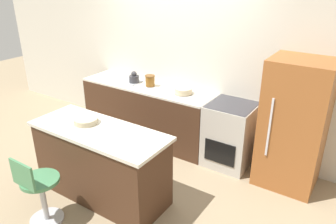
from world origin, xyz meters
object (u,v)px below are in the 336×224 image
at_px(oven_range, 230,134).
at_px(kettle, 134,78).
at_px(mixing_bowl, 183,91).
at_px(stool_chair, 39,192).
at_px(refrigerator, 294,125).

xyz_separation_m(oven_range, kettle, (-1.69, 0.00, 0.53)).
bearing_deg(kettle, mixing_bowl, 0.00).
bearing_deg(kettle, stool_chair, -77.50).
height_order(oven_range, kettle, kettle).
relative_size(stool_chair, mixing_bowl, 3.19).
height_order(stool_chair, mixing_bowl, mixing_bowl).
bearing_deg(kettle, oven_range, -0.16).
relative_size(refrigerator, mixing_bowl, 6.27).
relative_size(oven_range, kettle, 5.00).
distance_m(refrigerator, stool_chair, 3.03).
bearing_deg(refrigerator, kettle, 179.77).
height_order(refrigerator, stool_chair, refrigerator).
bearing_deg(stool_chair, refrigerator, 48.17).
bearing_deg(mixing_bowl, refrigerator, -0.36).
bearing_deg(oven_range, stool_chair, -117.94).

